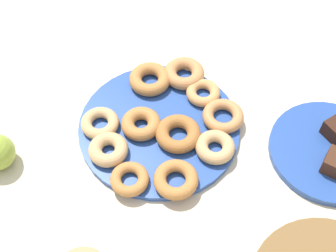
{
  "coord_description": "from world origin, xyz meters",
  "views": [
    {
      "loc": [
        0.34,
        0.44,
        0.8
      ],
      "look_at": [
        0.0,
        0.03,
        0.04
      ],
      "focal_mm": 47.98,
      "sensor_mm": 36.0,
      "label": 1
    }
  ],
  "objects_px": {
    "donut_1": "(108,150)",
    "donut_5": "(215,147)",
    "donut_9": "(204,94)",
    "donut_10": "(223,116)",
    "donut_6": "(184,73)",
    "donut_0": "(150,79)",
    "donut_2": "(176,179)",
    "donut_3": "(178,134)",
    "donut_7": "(100,123)",
    "donut_8": "(130,179)",
    "cake_plate": "(329,151)",
    "donut_plate": "(159,127)",
    "donut_4": "(141,124)",
    "brownie_far": "(336,162)"
  },
  "relations": [
    {
      "from": "donut_1",
      "to": "donut_5",
      "type": "relative_size",
      "value": 1.0
    },
    {
      "from": "donut_9",
      "to": "donut_10",
      "type": "bearing_deg",
      "value": 81.32
    },
    {
      "from": "donut_6",
      "to": "donut_0",
      "type": "bearing_deg",
      "value": -27.06
    },
    {
      "from": "donut_9",
      "to": "donut_2",
      "type": "bearing_deg",
      "value": 33.66
    },
    {
      "from": "donut_3",
      "to": "donut_6",
      "type": "height_order",
      "value": "same"
    },
    {
      "from": "donut_3",
      "to": "donut_1",
      "type": "bearing_deg",
      "value": -24.52
    },
    {
      "from": "donut_1",
      "to": "donut_10",
      "type": "distance_m",
      "value": 0.25
    },
    {
      "from": "donut_0",
      "to": "donut_7",
      "type": "bearing_deg",
      "value": 10.01
    },
    {
      "from": "donut_9",
      "to": "donut_10",
      "type": "xyz_separation_m",
      "value": [
        0.01,
        0.07,
        0.0
      ]
    },
    {
      "from": "donut_1",
      "to": "donut_8",
      "type": "bearing_deg",
      "value": 85.13
    },
    {
      "from": "donut_8",
      "to": "donut_10",
      "type": "height_order",
      "value": "donut_10"
    },
    {
      "from": "donut_0",
      "to": "donut_5",
      "type": "relative_size",
      "value": 1.16
    },
    {
      "from": "donut_5",
      "to": "cake_plate",
      "type": "xyz_separation_m",
      "value": [
        -0.19,
        0.15,
        -0.02
      ]
    },
    {
      "from": "donut_plate",
      "to": "donut_2",
      "type": "distance_m",
      "value": 0.14
    },
    {
      "from": "donut_plate",
      "to": "donut_6",
      "type": "distance_m",
      "value": 0.15
    },
    {
      "from": "donut_1",
      "to": "cake_plate",
      "type": "bearing_deg",
      "value": 141.43
    },
    {
      "from": "donut_0",
      "to": "donut_plate",
      "type": "bearing_deg",
      "value": 60.78
    },
    {
      "from": "donut_4",
      "to": "donut_5",
      "type": "relative_size",
      "value": 1.04
    },
    {
      "from": "brownie_far",
      "to": "donut_0",
      "type": "bearing_deg",
      "value": -70.8
    },
    {
      "from": "donut_2",
      "to": "donut_3",
      "type": "distance_m",
      "value": 0.11
    },
    {
      "from": "donut_8",
      "to": "donut_9",
      "type": "bearing_deg",
      "value": -165.46
    },
    {
      "from": "donut_4",
      "to": "cake_plate",
      "type": "relative_size",
      "value": 0.34
    },
    {
      "from": "donut_0",
      "to": "cake_plate",
      "type": "bearing_deg",
      "value": 114.65
    },
    {
      "from": "donut_1",
      "to": "donut_9",
      "type": "bearing_deg",
      "value": 176.8
    },
    {
      "from": "donut_plate",
      "to": "donut_7",
      "type": "height_order",
      "value": "donut_7"
    },
    {
      "from": "donut_3",
      "to": "brownie_far",
      "type": "distance_m",
      "value": 0.32
    },
    {
      "from": "donut_0",
      "to": "donut_5",
      "type": "distance_m",
      "value": 0.23
    },
    {
      "from": "donut_1",
      "to": "donut_4",
      "type": "distance_m",
      "value": 0.09
    },
    {
      "from": "donut_6",
      "to": "donut_4",
      "type": "bearing_deg",
      "value": 16.86
    },
    {
      "from": "donut_plate",
      "to": "donut_5",
      "type": "xyz_separation_m",
      "value": [
        -0.05,
        0.12,
        0.02
      ]
    },
    {
      "from": "donut_2",
      "to": "cake_plate",
      "type": "height_order",
      "value": "donut_2"
    },
    {
      "from": "donut_5",
      "to": "donut_6",
      "type": "xyz_separation_m",
      "value": [
        -0.08,
        -0.19,
        0.0
      ]
    },
    {
      "from": "donut_5",
      "to": "donut_7",
      "type": "distance_m",
      "value": 0.25
    },
    {
      "from": "donut_9",
      "to": "cake_plate",
      "type": "xyz_separation_m",
      "value": [
        -0.11,
        0.27,
        -0.02
      ]
    },
    {
      "from": "donut_2",
      "to": "donut_3",
      "type": "xyz_separation_m",
      "value": [
        -0.07,
        -0.08,
        0.0
      ]
    },
    {
      "from": "donut_plate",
      "to": "donut_2",
      "type": "relative_size",
      "value": 3.93
    },
    {
      "from": "donut_3",
      "to": "donut_8",
      "type": "relative_size",
      "value": 1.23
    },
    {
      "from": "donut_plate",
      "to": "donut_1",
      "type": "bearing_deg",
      "value": -5.15
    },
    {
      "from": "donut_4",
      "to": "cake_plate",
      "type": "distance_m",
      "value": 0.4
    },
    {
      "from": "donut_4",
      "to": "donut_7",
      "type": "bearing_deg",
      "value": -41.84
    },
    {
      "from": "donut_9",
      "to": "donut_5",
      "type": "bearing_deg",
      "value": 56.66
    },
    {
      "from": "donut_0",
      "to": "brownie_far",
      "type": "distance_m",
      "value": 0.43
    },
    {
      "from": "donut_5",
      "to": "donut_8",
      "type": "height_order",
      "value": "donut_5"
    },
    {
      "from": "donut_6",
      "to": "donut_7",
      "type": "distance_m",
      "value": 0.23
    },
    {
      "from": "donut_7",
      "to": "donut_10",
      "type": "xyz_separation_m",
      "value": [
        -0.21,
        0.15,
        0.0
      ]
    },
    {
      "from": "donut_6",
      "to": "brownie_far",
      "type": "xyz_separation_m",
      "value": [
        -0.07,
        0.37,
        0.01
      ]
    },
    {
      "from": "donut_0",
      "to": "donut_2",
      "type": "height_order",
      "value": "donut_0"
    },
    {
      "from": "donut_7",
      "to": "donut_8",
      "type": "distance_m",
      "value": 0.15
    },
    {
      "from": "donut_8",
      "to": "brownie_far",
      "type": "distance_m",
      "value": 0.41
    },
    {
      "from": "donut_4",
      "to": "donut_plate",
      "type": "bearing_deg",
      "value": 149.23
    }
  ]
}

